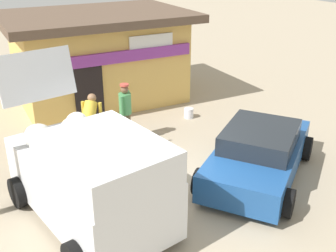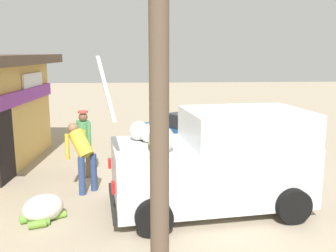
{
  "view_description": "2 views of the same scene",
  "coord_description": "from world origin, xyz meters",
  "px_view_note": "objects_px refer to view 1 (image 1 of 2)",
  "views": [
    {
      "loc": [
        -4.23,
        -6.98,
        5.19
      ],
      "look_at": [
        0.54,
        0.8,
        1.1
      ],
      "focal_mm": 44.01,
      "sensor_mm": 36.0,
      "label": 1
    },
    {
      "loc": [
        -9.16,
        1.17,
        3.14
      ],
      "look_at": [
        0.29,
        0.53,
        1.28
      ],
      "focal_mm": 40.43,
      "sensor_mm": 36.0,
      "label": 2
    }
  ],
  "objects_px": {
    "storefront_bar": "(98,56)",
    "delivery_van": "(91,177)",
    "vendor_standing": "(125,109)",
    "parked_sedan": "(259,153)",
    "paint_bucket": "(189,113)",
    "unloaded_banana_pile": "(29,150)",
    "customer_bending": "(90,119)"
  },
  "relations": [
    {
      "from": "vendor_standing",
      "to": "paint_bucket",
      "type": "height_order",
      "value": "vendor_standing"
    },
    {
      "from": "delivery_van",
      "to": "unloaded_banana_pile",
      "type": "height_order",
      "value": "delivery_van"
    },
    {
      "from": "parked_sedan",
      "to": "vendor_standing",
      "type": "bearing_deg",
      "value": 118.59
    },
    {
      "from": "delivery_van",
      "to": "vendor_standing",
      "type": "relative_size",
      "value": 2.55
    },
    {
      "from": "delivery_van",
      "to": "customer_bending",
      "type": "distance_m",
      "value": 3.05
    },
    {
      "from": "vendor_standing",
      "to": "parked_sedan",
      "type": "bearing_deg",
      "value": -61.41
    },
    {
      "from": "vendor_standing",
      "to": "customer_bending",
      "type": "distance_m",
      "value": 1.1
    },
    {
      "from": "parked_sedan",
      "to": "paint_bucket",
      "type": "bearing_deg",
      "value": 81.07
    },
    {
      "from": "unloaded_banana_pile",
      "to": "paint_bucket",
      "type": "xyz_separation_m",
      "value": [
        5.08,
        0.05,
        -0.07
      ]
    },
    {
      "from": "customer_bending",
      "to": "unloaded_banana_pile",
      "type": "bearing_deg",
      "value": 161.27
    },
    {
      "from": "parked_sedan",
      "to": "unloaded_banana_pile",
      "type": "distance_m",
      "value": 5.88
    },
    {
      "from": "parked_sedan",
      "to": "unloaded_banana_pile",
      "type": "relative_size",
      "value": 4.45
    },
    {
      "from": "storefront_bar",
      "to": "vendor_standing",
      "type": "height_order",
      "value": "storefront_bar"
    },
    {
      "from": "storefront_bar",
      "to": "parked_sedan",
      "type": "relative_size",
      "value": 1.5
    },
    {
      "from": "delivery_van",
      "to": "parked_sedan",
      "type": "xyz_separation_m",
      "value": [
        4.04,
        -0.43,
        -0.41
      ]
    },
    {
      "from": "unloaded_banana_pile",
      "to": "customer_bending",
      "type": "bearing_deg",
      "value": -18.73
    },
    {
      "from": "parked_sedan",
      "to": "customer_bending",
      "type": "xyz_separation_m",
      "value": [
        -2.94,
        3.27,
        0.34
      ]
    },
    {
      "from": "unloaded_banana_pile",
      "to": "paint_bucket",
      "type": "relative_size",
      "value": 3.01
    },
    {
      "from": "parked_sedan",
      "to": "paint_bucket",
      "type": "xyz_separation_m",
      "value": [
        0.6,
        3.84,
        -0.44
      ]
    },
    {
      "from": "delivery_van",
      "to": "parked_sedan",
      "type": "bearing_deg",
      "value": -6.06
    },
    {
      "from": "customer_bending",
      "to": "vendor_standing",
      "type": "bearing_deg",
      "value": 5.97
    },
    {
      "from": "storefront_bar",
      "to": "vendor_standing",
      "type": "xyz_separation_m",
      "value": [
        -0.74,
        -3.57,
        -0.61
      ]
    },
    {
      "from": "delivery_van",
      "to": "parked_sedan",
      "type": "relative_size",
      "value": 1.0
    },
    {
      "from": "storefront_bar",
      "to": "delivery_van",
      "type": "xyz_separation_m",
      "value": [
        -2.94,
        -6.52,
        -0.58
      ]
    },
    {
      "from": "customer_bending",
      "to": "storefront_bar",
      "type": "bearing_deg",
      "value": 63.45
    },
    {
      "from": "vendor_standing",
      "to": "customer_bending",
      "type": "relative_size",
      "value": 1.09
    },
    {
      "from": "paint_bucket",
      "to": "parked_sedan",
      "type": "bearing_deg",
      "value": -98.93
    },
    {
      "from": "storefront_bar",
      "to": "vendor_standing",
      "type": "relative_size",
      "value": 3.81
    },
    {
      "from": "storefront_bar",
      "to": "unloaded_banana_pile",
      "type": "relative_size",
      "value": 6.68
    },
    {
      "from": "vendor_standing",
      "to": "unloaded_banana_pile",
      "type": "distance_m",
      "value": 2.76
    },
    {
      "from": "vendor_standing",
      "to": "paint_bucket",
      "type": "bearing_deg",
      "value": 10.44
    },
    {
      "from": "storefront_bar",
      "to": "unloaded_banana_pile",
      "type": "height_order",
      "value": "storefront_bar"
    }
  ]
}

